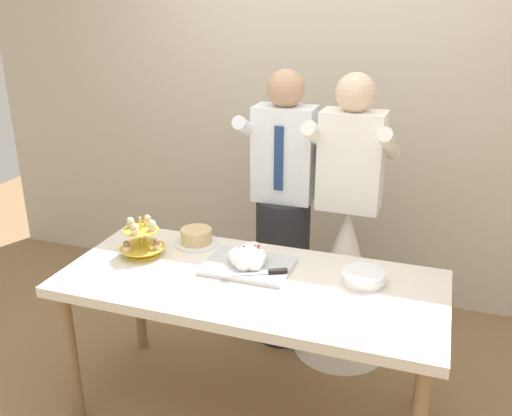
{
  "coord_description": "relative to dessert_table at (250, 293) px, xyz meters",
  "views": [
    {
      "loc": [
        0.78,
        -2.16,
        2.01
      ],
      "look_at": [
        -0.02,
        0.15,
        1.07
      ],
      "focal_mm": 38.53,
      "sensor_mm": 36.0,
      "label": 1
    }
  ],
  "objects": [
    {
      "name": "person_bride",
      "position": [
        0.33,
        0.71,
        -0.12
      ],
      "size": [
        0.56,
        0.56,
        1.66
      ],
      "color": "white",
      "rests_on": "ground_plane"
    },
    {
      "name": "round_cake",
      "position": [
        -0.41,
        0.28,
        0.11
      ],
      "size": [
        0.24,
        0.24,
        0.08
      ],
      "color": "white",
      "rests_on": "dessert_table"
    },
    {
      "name": "ground_plane",
      "position": [
        0.0,
        0.0,
        -0.7
      ],
      "size": [
        8.0,
        8.0,
        0.0
      ],
      "primitive_type": "plane",
      "color": "olive"
    },
    {
      "name": "rear_wall",
      "position": [
        0.0,
        1.47,
        0.75
      ],
      "size": [
        5.2,
        0.1,
        2.9
      ],
      "primitive_type": "cube",
      "color": "beige",
      "rests_on": "ground_plane"
    },
    {
      "name": "dessert_table",
      "position": [
        0.0,
        0.0,
        0.0
      ],
      "size": [
        1.8,
        0.8,
        0.78
      ],
      "color": "silver",
      "rests_on": "ground_plane"
    },
    {
      "name": "cupcake_stand",
      "position": [
        -0.61,
        0.06,
        0.16
      ],
      "size": [
        0.23,
        0.23,
        0.21
      ],
      "color": "gold",
      "rests_on": "dessert_table"
    },
    {
      "name": "plate_stack",
      "position": [
        0.51,
        0.14,
        0.1
      ],
      "size": [
        0.21,
        0.2,
        0.05
      ],
      "color": "white",
      "rests_on": "dessert_table"
    },
    {
      "name": "person_groom",
      "position": [
        -0.05,
        0.72,
        0.05
      ],
      "size": [
        0.46,
        0.49,
        1.66
      ],
      "color": "#232328",
      "rests_on": "ground_plane"
    },
    {
      "name": "main_cake_tray",
      "position": [
        -0.04,
        0.1,
        0.12
      ],
      "size": [
        0.42,
        0.33,
        0.12
      ],
      "color": "silver",
      "rests_on": "dessert_table"
    }
  ]
}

